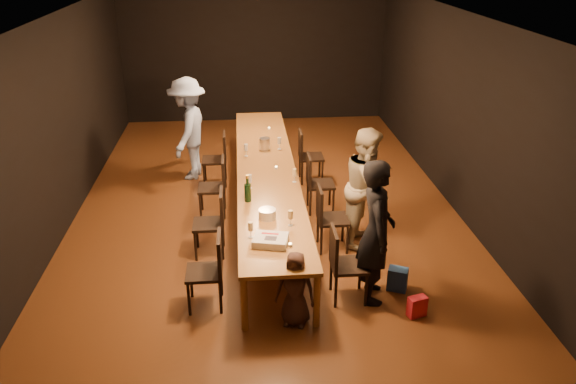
{
  "coord_description": "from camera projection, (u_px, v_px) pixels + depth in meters",
  "views": [
    {
      "loc": [
        -0.36,
        -7.98,
        4.0
      ],
      "look_at": [
        0.21,
        -1.45,
        1.0
      ],
      "focal_mm": 35.0,
      "sensor_mm": 36.0,
      "label": 1
    }
  ],
  "objects": [
    {
      "name": "ground",
      "position": [
        267.0,
        212.0,
        8.92
      ],
      "size": [
        10.0,
        10.0,
        0.0
      ],
      "primitive_type": "plane",
      "color": "#422310",
      "rests_on": "ground"
    },
    {
      "name": "room_shell",
      "position": [
        265.0,
        83.0,
        8.06
      ],
      "size": [
        6.04,
        10.04,
        3.02
      ],
      "color": "black",
      "rests_on": "ground"
    },
    {
      "name": "table",
      "position": [
        266.0,
        171.0,
        8.63
      ],
      "size": [
        0.9,
        6.0,
        0.75
      ],
      "color": "olive",
      "rests_on": "ground"
    },
    {
      "name": "chair_right_0",
      "position": [
        349.0,
        265.0,
        6.62
      ],
      "size": [
        0.42,
        0.42,
        0.93
      ],
      "primitive_type": null,
      "rotation": [
        0.0,
        0.0,
        -1.57
      ],
      "color": "black",
      "rests_on": "ground"
    },
    {
      "name": "chair_right_1",
      "position": [
        333.0,
        218.0,
        7.71
      ],
      "size": [
        0.42,
        0.42,
        0.93
      ],
      "primitive_type": null,
      "rotation": [
        0.0,
        0.0,
        -1.57
      ],
      "color": "black",
      "rests_on": "ground"
    },
    {
      "name": "chair_right_2",
      "position": [
        321.0,
        183.0,
        8.8
      ],
      "size": [
        0.42,
        0.42,
        0.93
      ],
      "primitive_type": null,
      "rotation": [
        0.0,
        0.0,
        -1.57
      ],
      "color": "black",
      "rests_on": "ground"
    },
    {
      "name": "chair_right_3",
      "position": [
        311.0,
        156.0,
        9.88
      ],
      "size": [
        0.42,
        0.42,
        0.93
      ],
      "primitive_type": null,
      "rotation": [
        0.0,
        0.0,
        -1.57
      ],
      "color": "black",
      "rests_on": "ground"
    },
    {
      "name": "chair_left_0",
      "position": [
        204.0,
        271.0,
        6.49
      ],
      "size": [
        0.42,
        0.42,
        0.93
      ],
      "primitive_type": null,
      "rotation": [
        0.0,
        0.0,
        1.57
      ],
      "color": "black",
      "rests_on": "ground"
    },
    {
      "name": "chair_left_1",
      "position": [
        209.0,
        223.0,
        7.57
      ],
      "size": [
        0.42,
        0.42,
        0.93
      ],
      "primitive_type": null,
      "rotation": [
        0.0,
        0.0,
        1.57
      ],
      "color": "black",
      "rests_on": "ground"
    },
    {
      "name": "chair_left_2",
      "position": [
        212.0,
        187.0,
        8.66
      ],
      "size": [
        0.42,
        0.42,
        0.93
      ],
      "primitive_type": null,
      "rotation": [
        0.0,
        0.0,
        1.57
      ],
      "color": "black",
      "rests_on": "ground"
    },
    {
      "name": "chair_left_3",
      "position": [
        214.0,
        159.0,
        9.75
      ],
      "size": [
        0.42,
        0.42,
        0.93
      ],
      "primitive_type": null,
      "rotation": [
        0.0,
        0.0,
        1.57
      ],
      "color": "black",
      "rests_on": "ground"
    },
    {
      "name": "woman_birthday",
      "position": [
        376.0,
        232.0,
        6.48
      ],
      "size": [
        0.49,
        0.69,
        1.78
      ],
      "primitive_type": "imported",
      "rotation": [
        0.0,
        0.0,
        1.47
      ],
      "color": "black",
      "rests_on": "ground"
    },
    {
      "name": "woman_tan",
      "position": [
        367.0,
        187.0,
        7.74
      ],
      "size": [
        0.91,
        1.0,
        1.69
      ],
      "primitive_type": "imported",
      "rotation": [
        0.0,
        0.0,
        1.17
      ],
      "color": "beige",
      "rests_on": "ground"
    },
    {
      "name": "man_blue",
      "position": [
        189.0,
        129.0,
        9.87
      ],
      "size": [
        0.89,
        1.28,
        1.82
      ],
      "primitive_type": "imported",
      "rotation": [
        0.0,
        0.0,
        -1.77
      ],
      "color": "#91ACE0",
      "rests_on": "ground"
    },
    {
      "name": "child",
      "position": [
        295.0,
        289.0,
        6.19
      ],
      "size": [
        0.5,
        0.4,
        0.9
      ],
      "primitive_type": "imported",
      "rotation": [
        0.0,
        0.0,
        -0.29
      ],
      "color": "#412A24",
      "rests_on": "ground"
    },
    {
      "name": "gift_bag_red",
      "position": [
        417.0,
        306.0,
        6.44
      ],
      "size": [
        0.24,
        0.17,
        0.25
      ],
      "primitive_type": "cube",
      "rotation": [
        0.0,
        0.0,
        0.3
      ],
      "color": "red",
      "rests_on": "ground"
    },
    {
      "name": "gift_bag_blue",
      "position": [
        397.0,
        279.0,
        6.91
      ],
      "size": [
        0.28,
        0.24,
        0.29
      ],
      "primitive_type": "cube",
      "rotation": [
        0.0,
        0.0,
        -0.42
      ],
      "color": "#224C97",
      "rests_on": "ground"
    },
    {
      "name": "birthday_cake",
      "position": [
        271.0,
        240.0,
        6.48
      ],
      "size": [
        0.45,
        0.39,
        0.09
      ],
      "rotation": [
        0.0,
        0.0,
        -0.23
      ],
      "color": "white",
      "rests_on": "table"
    },
    {
      "name": "plate_stack",
      "position": [
        267.0,
        214.0,
        7.06
      ],
      "size": [
        0.29,
        0.29,
        0.12
      ],
      "primitive_type": "cylinder",
      "rotation": [
        0.0,
        0.0,
        0.36
      ],
      "color": "white",
      "rests_on": "table"
    },
    {
      "name": "champagne_bottle",
      "position": [
        248.0,
        188.0,
        7.47
      ],
      "size": [
        0.11,
        0.11,
        0.38
      ],
      "primitive_type": null,
      "rotation": [
        0.0,
        0.0,
        -0.29
      ],
      "color": "black",
      "rests_on": "table"
    },
    {
      "name": "ice_bucket",
      "position": [
        265.0,
        144.0,
        9.33
      ],
      "size": [
        0.22,
        0.22,
        0.2
      ],
      "primitive_type": "cylinder",
      "rotation": [
        0.0,
        0.0,
        0.29
      ],
      "color": "silver",
      "rests_on": "table"
    },
    {
      "name": "wineglass_0",
      "position": [
        251.0,
        230.0,
        6.59
      ],
      "size": [
        0.06,
        0.06,
        0.21
      ],
      "primitive_type": null,
      "color": "beige",
      "rests_on": "table"
    },
    {
      "name": "wineglass_1",
      "position": [
        290.0,
        218.0,
        6.87
      ],
      "size": [
        0.06,
        0.06,
        0.21
      ],
      "primitive_type": null,
      "color": "beige",
      "rests_on": "table"
    },
    {
      "name": "wineglass_2",
      "position": [
        250.0,
        182.0,
        7.89
      ],
      "size": [
        0.06,
        0.06,
        0.21
      ],
      "primitive_type": null,
      "color": "silver",
      "rests_on": "table"
    },
    {
      "name": "wineglass_3",
      "position": [
        294.0,
        175.0,
        8.09
      ],
      "size": [
        0.06,
        0.06,
        0.21
      ],
      "primitive_type": null,
      "color": "beige",
      "rests_on": "table"
    },
    {
      "name": "wineglass_4",
      "position": [
        246.0,
        150.0,
        9.04
      ],
      "size": [
        0.06,
        0.06,
        0.21
      ],
      "primitive_type": null,
      "color": "silver",
      "rests_on": "table"
    },
    {
      "name": "wineglass_5",
      "position": [
        279.0,
        143.0,
        9.34
      ],
      "size": [
        0.06,
        0.06,
        0.21
      ],
      "primitive_type": null,
      "color": "silver",
      "rests_on": "table"
    },
    {
      "name": "tealight_near",
      "position": [
        290.0,
        245.0,
        6.44
      ],
      "size": [
        0.05,
        0.05,
        0.03
      ],
      "primitive_type": "cylinder",
      "color": "#B2B7B2",
      "rests_on": "table"
    },
    {
      "name": "tealight_mid",
      "position": [
        276.0,
        168.0,
        8.6
      ],
      "size": [
        0.05,
        0.05,
        0.03
      ],
      "primitive_type": "cylinder",
      "color": "#B2B7B2",
      "rests_on": "table"
    },
    {
      "name": "tealight_far",
      "position": [
        269.0,
        129.0,
        10.34
      ],
      "size": [
        0.05,
        0.05,
        0.03
      ],
      "primitive_type": "cylinder",
      "color": "#B2B7B2",
      "rests_on": "table"
    }
  ]
}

